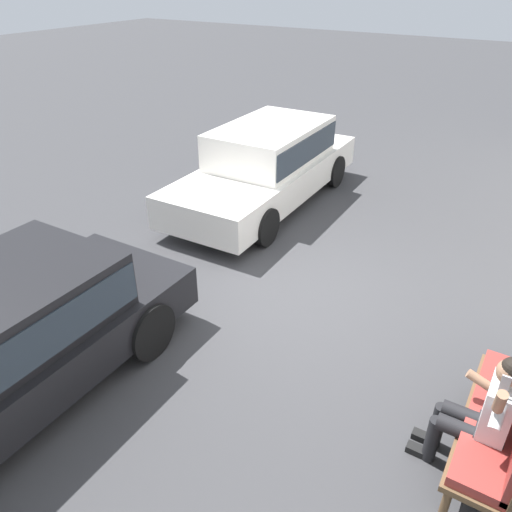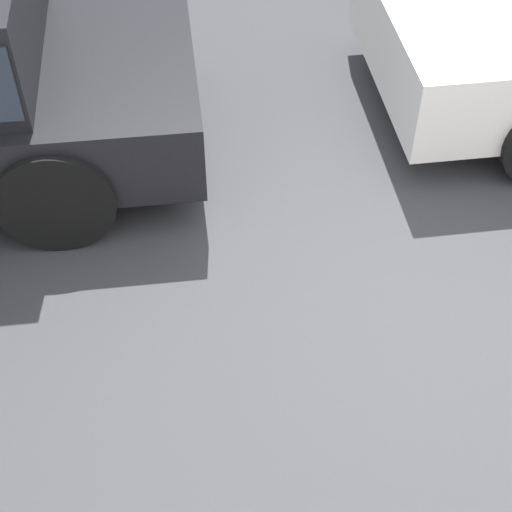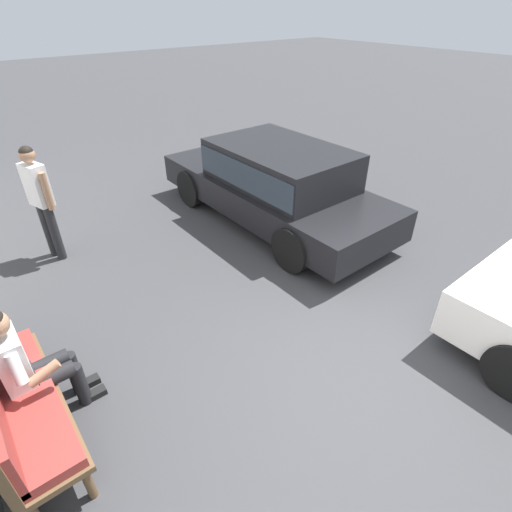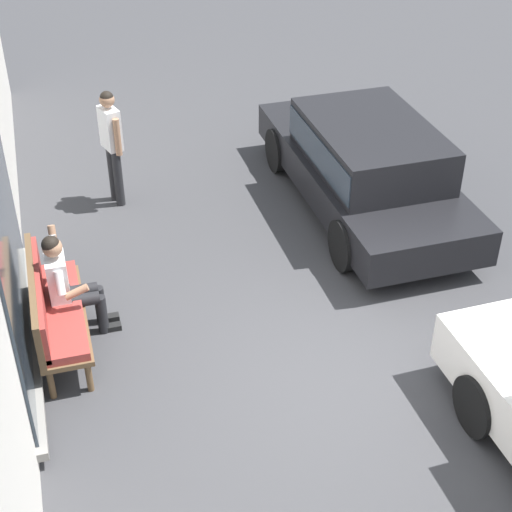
% 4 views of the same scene
% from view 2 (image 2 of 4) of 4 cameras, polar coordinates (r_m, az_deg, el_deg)
% --- Properties ---
extents(ground_plane, '(60.00, 60.00, 0.00)m').
position_cam_2_polar(ground_plane, '(4.37, 11.31, -4.09)').
color(ground_plane, '#38383A').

